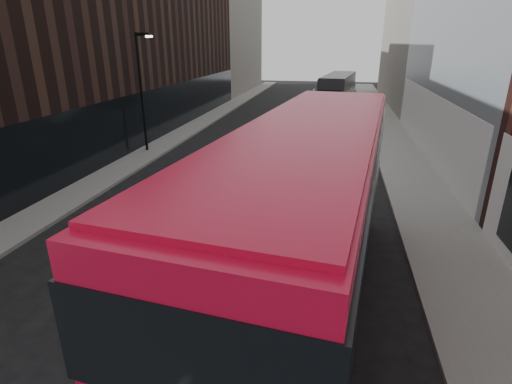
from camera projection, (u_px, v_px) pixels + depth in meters
The scene contains 11 objects.
sidewalk_right at pixel (391, 138), 29.14m from camera, with size 3.00×80.00×0.15m, color slate.
sidewalk_left at pixel (190, 129), 31.97m from camera, with size 2.00×80.00×0.15m, color slate.
building_victorian at pixel (419, 12), 42.49m from camera, with size 6.50×24.00×21.00m.
building_left_mid at pixel (167, 37), 34.75m from camera, with size 5.00×24.00×14.00m, color black.
building_left_far at pixel (231, 43), 55.12m from camera, with size 5.00×20.00×13.00m, color slate.
street_lamp at pixel (142, 85), 24.14m from camera, with size 1.06×0.22×7.00m.
red_bus at pixel (309, 215), 9.51m from camera, with size 4.36×12.58×4.99m.
grey_bus at pixel (338, 91), 41.11m from camera, with size 3.90×11.18×3.55m.
car_a at pixel (342, 144), 25.01m from camera, with size 1.49×3.71×1.26m, color black.
car_b at pixel (303, 123), 31.02m from camera, with size 1.56×4.48×1.48m, color #979B9F.
car_c at pixel (336, 118), 32.90m from camera, with size 2.07×5.09×1.48m, color black.
Camera 1 is at (3.40, -5.04, 6.63)m, focal length 28.00 mm.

